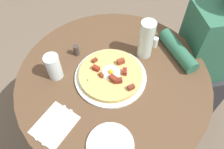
{
  "coord_description": "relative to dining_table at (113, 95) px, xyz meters",
  "views": [
    {
      "loc": [
        -0.12,
        -0.6,
        1.59
      ],
      "look_at": [
        -0.01,
        0.0,
        0.74
      ],
      "focal_mm": 35.66,
      "sensor_mm": 36.0,
      "label": 1
    }
  ],
  "objects": [
    {
      "name": "water_bottle",
      "position": [
        0.18,
        0.11,
        0.27
      ],
      "size": [
        0.07,
        0.07,
        0.21
      ],
      "primitive_type": "cylinder",
      "color": "silver",
      "rests_on": "dining_table"
    },
    {
      "name": "pizza_plate",
      "position": [
        -0.01,
        0.0,
        0.18
      ],
      "size": [
        0.34,
        0.34,
        0.01
      ],
      "primitive_type": "cylinder",
      "color": "silver",
      "rests_on": "dining_table"
    },
    {
      "name": "dining_table",
      "position": [
        0.0,
        0.0,
        0.0
      ],
      "size": [
        0.93,
        0.93,
        0.72
      ],
      "color": "brown",
      "rests_on": "ground_plane"
    },
    {
      "name": "ground_plane",
      "position": [
        0.0,
        0.0,
        -0.55
      ],
      "size": [
        6.0,
        6.0,
        0.0
      ],
      "primitive_type": "plane",
      "color": "#6B5B4C"
    },
    {
      "name": "pepper_shaker",
      "position": [
        -0.16,
        0.17,
        0.2
      ],
      "size": [
        0.03,
        0.03,
        0.06
      ],
      "primitive_type": "cylinder",
      "color": "#3F3833",
      "rests_on": "dining_table"
    },
    {
      "name": "breakfast_pizza",
      "position": [
        -0.01,
        0.0,
        0.2
      ],
      "size": [
        0.3,
        0.3,
        0.05
      ],
      "color": "tan",
      "rests_on": "pizza_plate"
    },
    {
      "name": "bread_plate",
      "position": [
        -0.08,
        -0.32,
        0.18
      ],
      "size": [
        0.19,
        0.19,
        0.01
      ],
      "primitive_type": "cylinder",
      "color": "silver",
      "rests_on": "dining_table"
    },
    {
      "name": "knife",
      "position": [
        -0.3,
        -0.18,
        0.18
      ],
      "size": [
        0.13,
        0.14,
        0.0
      ],
      "primitive_type": "cube",
      "rotation": [
        0.0,
        0.0,
        0.81
      ],
      "color": "silver",
      "rests_on": "napkin"
    },
    {
      "name": "fork",
      "position": [
        -0.27,
        -0.21,
        0.18
      ],
      "size": [
        0.13,
        0.14,
        0.0
      ],
      "primitive_type": "cube",
      "rotation": [
        0.0,
        0.0,
        0.81
      ],
      "color": "silver",
      "rests_on": "napkin"
    },
    {
      "name": "person_seated",
      "position": [
        0.61,
        0.14,
        -0.05
      ],
      "size": [
        0.53,
        0.34,
        1.14
      ],
      "color": "#2D2D33",
      "rests_on": "ground_plane"
    },
    {
      "name": "salt_shaker",
      "position": [
        0.25,
        0.15,
        0.2
      ],
      "size": [
        0.03,
        0.03,
        0.06
      ],
      "primitive_type": "cylinder",
      "color": "white",
      "rests_on": "dining_table"
    },
    {
      "name": "water_glass",
      "position": [
        -0.27,
        0.06,
        0.24
      ],
      "size": [
        0.07,
        0.07,
        0.13
      ],
      "primitive_type": "cylinder",
      "color": "silver",
      "rests_on": "dining_table"
    },
    {
      "name": "napkin",
      "position": [
        -0.28,
        -0.19,
        0.17
      ],
      "size": [
        0.22,
        0.22,
        0.0
      ],
      "primitive_type": "cube",
      "rotation": [
        0.0,
        0.0,
        0.81
      ],
      "color": "white",
      "rests_on": "dining_table"
    }
  ]
}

